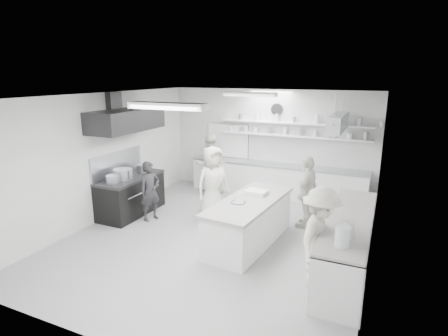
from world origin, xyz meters
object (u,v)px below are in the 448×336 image
at_px(right_counter, 348,244).
at_px(cook_stove, 150,191).
at_px(back_counter, 275,180).
at_px(stove, 131,196).
at_px(prep_island, 249,223).
at_px(cook_back, 209,164).

height_order(right_counter, cook_stove, cook_stove).
height_order(back_counter, cook_stove, cook_stove).
xyz_separation_m(stove, back_counter, (2.90, 2.80, 0.01)).
bearing_deg(back_counter, prep_island, -83.14).
bearing_deg(prep_island, right_counter, -2.10).
bearing_deg(right_counter, back_counter, 124.65).
bearing_deg(stove, prep_island, -6.09).
distance_m(right_counter, prep_island, 1.99).
bearing_deg(back_counter, cook_back, -164.23).
height_order(stove, cook_back, cook_back).
height_order(prep_island, cook_back, cook_back).
bearing_deg(right_counter, cook_stove, 174.23).
bearing_deg(stove, right_counter, -6.52).
height_order(stove, prep_island, stove).
distance_m(cook_stove, cook_back, 2.45).
xyz_separation_m(stove, prep_island, (3.28, -0.35, -0.01)).
bearing_deg(right_counter, prep_island, 172.77).
relative_size(back_counter, cook_stove, 3.49).
bearing_deg(cook_stove, back_counter, -15.70).
relative_size(stove, cook_stove, 1.26).
relative_size(stove, back_counter, 0.36).
bearing_deg(cook_back, prep_island, 95.04).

